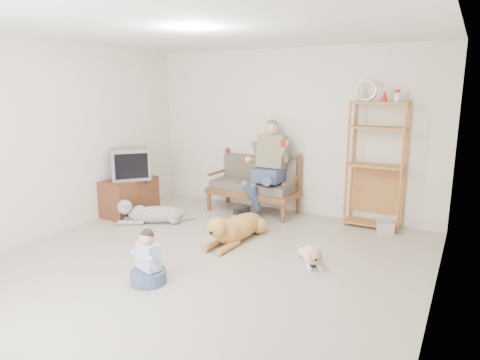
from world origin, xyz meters
The scene contains 16 objects.
floor centered at (0.00, 0.00, 0.00)m, with size 5.50×5.50×0.00m, color beige.
ceiling centered at (0.00, 0.00, 2.70)m, with size 5.50×5.50×0.00m, color white.
wall_back centered at (0.00, 2.75, 1.35)m, with size 5.00×5.00×0.00m, color beige.
wall_left centered at (-2.50, 0.00, 1.35)m, with size 5.50×5.50×0.00m, color beige.
wall_right centered at (2.50, 0.00, 1.35)m, with size 5.50×5.50×0.00m, color beige.
loveseat centered at (-0.48, 2.44, 0.49)m, with size 1.52×0.75×0.95m.
man centered at (-0.19, 2.19, 0.72)m, with size 0.60×0.85×1.38m.
etagere centered at (1.47, 2.55, 0.97)m, with size 0.84×0.37×2.19m.
book_stack centered at (1.71, 2.34, 0.08)m, with size 0.24×0.17×0.15m, color silver.
tv_stand centered at (-2.23, 1.27, 0.30)m, with size 0.55×0.93×0.60m.
crt_tv centered at (-2.20, 1.29, 0.85)m, with size 0.77×0.78×0.51m.
wall_outlet centered at (-1.25, 2.73, 0.30)m, with size 0.12×0.02×0.08m, color white.
golden_retriever centered at (-0.05, 0.99, 0.19)m, with size 0.41×1.51×0.46m.
shaggy_dog centered at (-1.62, 1.06, 0.15)m, with size 1.07×0.83×0.38m.
terrier centered at (1.14, 0.75, 0.11)m, with size 0.43×0.61×0.26m.
child centered at (-0.24, -0.58, 0.22)m, with size 0.39×0.39×0.61m.
Camera 1 is at (2.71, -3.88, 2.09)m, focal length 32.00 mm.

